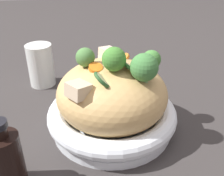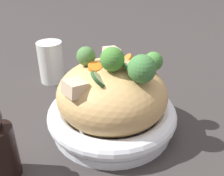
# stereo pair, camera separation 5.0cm
# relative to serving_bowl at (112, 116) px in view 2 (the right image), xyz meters

# --- Properties ---
(ground_plane) EXTENTS (3.00, 3.00, 0.00)m
(ground_plane) POSITION_rel_serving_bowl_xyz_m (0.00, 0.00, -0.03)
(ground_plane) COLOR #322E2D
(serving_bowl) EXTENTS (0.26, 0.26, 0.06)m
(serving_bowl) POSITION_rel_serving_bowl_xyz_m (0.00, 0.00, 0.00)
(serving_bowl) COLOR white
(serving_bowl) RESTS_ON ground_plane
(noodle_heap) EXTENTS (0.22, 0.22, 0.13)m
(noodle_heap) POSITION_rel_serving_bowl_xyz_m (0.00, 0.00, 0.05)
(noodle_heap) COLOR tan
(noodle_heap) RESTS_ON serving_bowl
(broccoli_florets) EXTENTS (0.17, 0.12, 0.07)m
(broccoli_florets) POSITION_rel_serving_bowl_xyz_m (0.02, -0.02, 0.13)
(broccoli_florets) COLOR #98AF6E
(broccoli_florets) RESTS_ON serving_bowl
(carrot_coins) EXTENTS (0.11, 0.09, 0.02)m
(carrot_coins) POSITION_rel_serving_bowl_xyz_m (0.01, 0.00, 0.12)
(carrot_coins) COLOR orange
(carrot_coins) RESTS_ON serving_bowl
(zucchini_slices) EXTENTS (0.09, 0.07, 0.04)m
(zucchini_slices) POSITION_rel_serving_bowl_xyz_m (0.01, -0.03, 0.11)
(zucchini_slices) COLOR beige
(zucchini_slices) RESTS_ON serving_bowl
(chicken_chunks) EXTENTS (0.11, 0.17, 0.04)m
(chicken_chunks) POSITION_rel_serving_bowl_xyz_m (-0.03, -0.00, 0.10)
(chicken_chunks) COLOR beige
(chicken_chunks) RESTS_ON serving_bowl
(soy_sauce_bottle) EXTENTS (0.05, 0.05, 0.12)m
(soy_sauce_bottle) POSITION_rel_serving_bowl_xyz_m (-0.18, -0.13, 0.02)
(soy_sauce_bottle) COLOR black
(soy_sauce_bottle) RESTS_ON ground_plane
(drinking_glass) EXTENTS (0.07, 0.07, 0.11)m
(drinking_glass) POSITION_rel_serving_bowl_xyz_m (-0.16, 0.22, 0.03)
(drinking_glass) COLOR silver
(drinking_glass) RESTS_ON ground_plane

